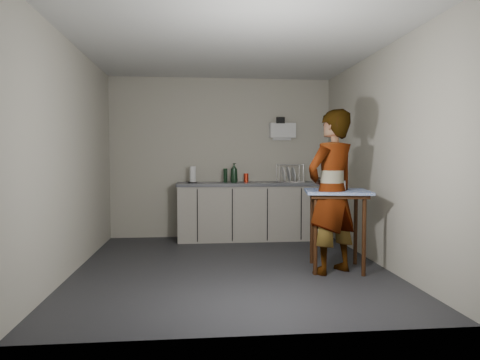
{
  "coord_description": "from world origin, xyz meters",
  "views": [
    {
      "loc": [
        -0.39,
        -5.03,
        1.3
      ],
      "look_at": [
        0.15,
        0.45,
        1.01
      ],
      "focal_mm": 32.0,
      "sensor_mm": 36.0,
      "label": 1
    }
  ],
  "objects": [
    {
      "name": "ground",
      "position": [
        0.0,
        0.0,
        0.0
      ],
      "size": [
        4.0,
        4.0,
        0.0
      ],
      "primitive_type": "plane",
      "color": "#27272C",
      "rests_on": "ground"
    },
    {
      "name": "wall_back",
      "position": [
        0.0,
        1.99,
        1.3
      ],
      "size": [
        3.6,
        0.02,
        2.6
      ],
      "primitive_type": "cube",
      "color": "beige",
      "rests_on": "ground"
    },
    {
      "name": "wall_right",
      "position": [
        1.79,
        0.0,
        1.3
      ],
      "size": [
        0.02,
        4.0,
        2.6
      ],
      "primitive_type": "cube",
      "color": "beige",
      "rests_on": "ground"
    },
    {
      "name": "wall_left",
      "position": [
        -1.79,
        0.0,
        1.3
      ],
      "size": [
        0.02,
        4.0,
        2.6
      ],
      "primitive_type": "cube",
      "color": "beige",
      "rests_on": "ground"
    },
    {
      "name": "ceiling",
      "position": [
        0.0,
        0.0,
        2.6
      ],
      "size": [
        3.6,
        4.0,
        0.01
      ],
      "primitive_type": "cube",
      "color": "silver",
      "rests_on": "wall_back"
    },
    {
      "name": "kitchen_counter",
      "position": [
        0.4,
        1.7,
        0.43
      ],
      "size": [
        2.24,
        0.62,
        0.91
      ],
      "color": "black",
      "rests_on": "ground"
    },
    {
      "name": "wall_shelf",
      "position": [
        1.0,
        1.92,
        1.75
      ],
      "size": [
        0.42,
        0.18,
        0.37
      ],
      "color": "white",
      "rests_on": "ground"
    },
    {
      "name": "side_table",
      "position": [
        1.21,
        -0.24,
        0.81
      ],
      "size": [
        0.84,
        0.84,
        0.93
      ],
      "rotation": [
        0.0,
        0.0,
        -0.19
      ],
      "color": "#35170C",
      "rests_on": "ground"
    },
    {
      "name": "standing_man",
      "position": [
        1.11,
        -0.37,
        0.92
      ],
      "size": [
        0.8,
        0.71,
        1.84
      ],
      "primitive_type": "imported",
      "rotation": [
        0.0,
        0.0,
        3.65
      ],
      "color": "#B2A593",
      "rests_on": "ground"
    },
    {
      "name": "soap_bottle",
      "position": [
        0.18,
        1.69,
        1.06
      ],
      "size": [
        0.16,
        0.16,
        0.31
      ],
      "primitive_type": "imported",
      "rotation": [
        0.0,
        0.0,
        0.49
      ],
      "color": "black",
      "rests_on": "kitchen_counter"
    },
    {
      "name": "soda_can",
      "position": [
        0.38,
        1.75,
        0.98
      ],
      "size": [
        0.07,
        0.07,
        0.14
      ],
      "primitive_type": "cylinder",
      "color": "red",
      "rests_on": "kitchen_counter"
    },
    {
      "name": "dark_bottle",
      "position": [
        0.05,
        1.73,
        1.02
      ],
      "size": [
        0.06,
        0.06,
        0.22
      ],
      "primitive_type": "cylinder",
      "color": "black",
      "rests_on": "kitchen_counter"
    },
    {
      "name": "paper_towel",
      "position": [
        -0.47,
        1.7,
        1.03
      ],
      "size": [
        0.14,
        0.14,
        0.26
      ],
      "color": "black",
      "rests_on": "kitchen_counter"
    },
    {
      "name": "dish_rack",
      "position": [
        1.06,
        1.67,
        0.98
      ],
      "size": [
        0.42,
        0.31,
        0.29
      ],
      "color": "white",
      "rests_on": "kitchen_counter"
    },
    {
      "name": "bakery_box",
      "position": [
        1.21,
        -0.15,
        1.01
      ],
      "size": [
        0.38,
        0.38,
        0.39
      ],
      "rotation": [
        0.0,
        0.0,
        -0.51
      ],
      "color": "white",
      "rests_on": "side_table"
    }
  ]
}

